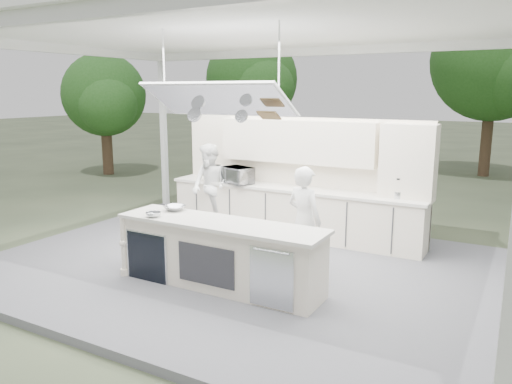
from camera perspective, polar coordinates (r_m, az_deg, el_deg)
The scene contains 12 objects.
ground at distance 8.14m, azimuth -1.71°, elevation -9.09°, with size 90.00×90.00×0.00m, color #50593D.
stage_deck at distance 8.12m, azimuth -1.71°, elevation -8.69°, with size 8.00×6.00×0.12m, color #59585D.
tent at distance 7.66m, azimuth -1.91°, elevation 17.86°, with size 8.20×6.20×3.86m.
demo_island at distance 7.12m, azimuth -4.29°, elevation -7.08°, with size 3.10×0.79×0.95m.
back_counter at distance 9.57m, azimuth 4.12°, elevation -2.21°, with size 5.08×0.72×0.95m.
back_wall_unit at distance 9.41m, azimuth 7.22°, elevation 3.54°, with size 5.05×0.48×2.25m.
tree_cluster at distance 16.81m, azimuth 15.51°, elevation 12.54°, with size 19.55×9.40×5.85m.
head_chef at distance 7.54m, azimuth 5.53°, elevation -3.25°, with size 0.60×0.40×1.65m, color white.
sous_chef at distance 10.00m, azimuth -5.29°, elevation 0.60°, with size 0.84×0.65×1.72m, color white.
toaster_oven at distance 9.78m, azimuth -2.13°, elevation 1.92°, with size 0.60×0.40×0.33m, color silver.
bowl_large at distance 7.70m, azimuth -9.28°, elevation -1.82°, with size 0.31×0.31×0.08m, color #ACAEB3.
bowl_small at distance 7.37m, azimuth -11.66°, elevation -2.54°, with size 0.22×0.22×0.07m, color #B3B5BA.
Camera 1 is at (3.93, -6.53, 2.86)m, focal length 35.00 mm.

